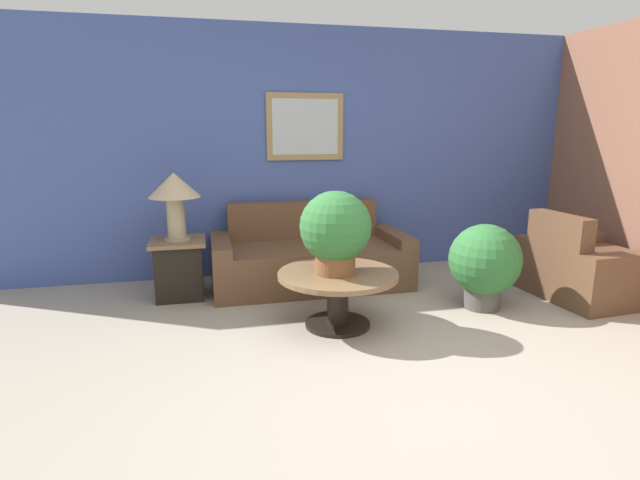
{
  "coord_description": "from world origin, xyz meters",
  "views": [
    {
      "loc": [
        -1.22,
        -2.5,
        1.57
      ],
      "look_at": [
        -0.21,
        1.81,
        0.57
      ],
      "focal_mm": 28.0,
      "sensor_mm": 36.0,
      "label": 1
    }
  ],
  "objects_px": {
    "couch_main": "(310,259)",
    "potted_plant_on_table": "(335,230)",
    "table_lamp": "(174,191)",
    "side_table": "(179,268)",
    "potted_plant_floor": "(485,263)",
    "coffee_table": "(338,287)",
    "armchair": "(587,269)"
  },
  "relations": [
    {
      "from": "armchair",
      "to": "potted_plant_floor",
      "type": "distance_m",
      "value": 1.13
    },
    {
      "from": "armchair",
      "to": "couch_main",
      "type": "bearing_deg",
      "value": 64.6
    },
    {
      "from": "coffee_table",
      "to": "side_table",
      "type": "height_order",
      "value": "side_table"
    },
    {
      "from": "couch_main",
      "to": "coffee_table",
      "type": "distance_m",
      "value": 1.14
    },
    {
      "from": "coffee_table",
      "to": "side_table",
      "type": "distance_m",
      "value": 1.63
    },
    {
      "from": "side_table",
      "to": "coffee_table",
      "type": "bearing_deg",
      "value": -39.17
    },
    {
      "from": "side_table",
      "to": "table_lamp",
      "type": "xyz_separation_m",
      "value": [
        0.0,
        0.0,
        0.72
      ]
    },
    {
      "from": "armchair",
      "to": "potted_plant_on_table",
      "type": "distance_m",
      "value": 2.57
    },
    {
      "from": "armchair",
      "to": "potted_plant_floor",
      "type": "bearing_deg",
      "value": 88.89
    },
    {
      "from": "couch_main",
      "to": "potted_plant_on_table",
      "type": "height_order",
      "value": "potted_plant_on_table"
    },
    {
      "from": "couch_main",
      "to": "table_lamp",
      "type": "height_order",
      "value": "table_lamp"
    },
    {
      "from": "armchair",
      "to": "table_lamp",
      "type": "relative_size",
      "value": 1.74
    },
    {
      "from": "couch_main",
      "to": "potted_plant_on_table",
      "type": "bearing_deg",
      "value": -91.85
    },
    {
      "from": "armchair",
      "to": "potted_plant_on_table",
      "type": "xyz_separation_m",
      "value": [
        -2.51,
        -0.19,
        0.54
      ]
    },
    {
      "from": "side_table",
      "to": "table_lamp",
      "type": "relative_size",
      "value": 0.89
    },
    {
      "from": "potted_plant_on_table",
      "to": "potted_plant_floor",
      "type": "relative_size",
      "value": 0.86
    },
    {
      "from": "potted_plant_on_table",
      "to": "potted_plant_floor",
      "type": "distance_m",
      "value": 1.45
    },
    {
      "from": "table_lamp",
      "to": "couch_main",
      "type": "bearing_deg",
      "value": 4.77
    },
    {
      "from": "armchair",
      "to": "coffee_table",
      "type": "height_order",
      "value": "armchair"
    },
    {
      "from": "potted_plant_on_table",
      "to": "potted_plant_floor",
      "type": "xyz_separation_m",
      "value": [
        1.39,
        0.13,
        -0.38
      ]
    },
    {
      "from": "armchair",
      "to": "potted_plant_floor",
      "type": "height_order",
      "value": "armchair"
    },
    {
      "from": "table_lamp",
      "to": "potted_plant_on_table",
      "type": "bearing_deg",
      "value": -40.24
    },
    {
      "from": "armchair",
      "to": "table_lamp",
      "type": "xyz_separation_m",
      "value": [
        -3.75,
        0.86,
        0.74
      ]
    },
    {
      "from": "coffee_table",
      "to": "side_table",
      "type": "relative_size",
      "value": 1.73
    },
    {
      "from": "potted_plant_on_table",
      "to": "armchair",
      "type": "bearing_deg",
      "value": 4.27
    },
    {
      "from": "side_table",
      "to": "potted_plant_floor",
      "type": "xyz_separation_m",
      "value": [
        2.63,
        -0.92,
        0.13
      ]
    },
    {
      "from": "side_table",
      "to": "table_lamp",
      "type": "bearing_deg",
      "value": 0.0
    },
    {
      "from": "coffee_table",
      "to": "side_table",
      "type": "xyz_separation_m",
      "value": [
        -1.26,
        1.03,
        -0.04
      ]
    },
    {
      "from": "couch_main",
      "to": "table_lamp",
      "type": "bearing_deg",
      "value": -175.23
    },
    {
      "from": "coffee_table",
      "to": "potted_plant_floor",
      "type": "relative_size",
      "value": 1.27
    },
    {
      "from": "coffee_table",
      "to": "couch_main",
      "type": "bearing_deg",
      "value": 89.48
    },
    {
      "from": "armchair",
      "to": "side_table",
      "type": "distance_m",
      "value": 3.85
    }
  ]
}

